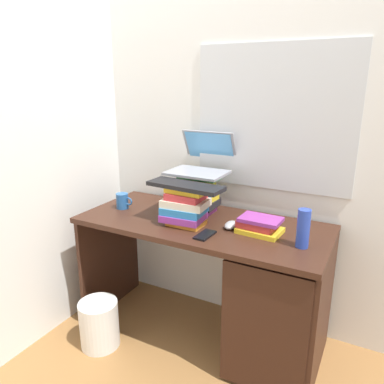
{
  "coord_description": "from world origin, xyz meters",
  "views": [
    {
      "loc": [
        0.85,
        -1.73,
        1.48
      ],
      "look_at": [
        -0.04,
        -0.05,
        0.91
      ],
      "focal_mm": 34.66,
      "sensor_mm": 36.0,
      "label": 1
    }
  ],
  "objects": [
    {
      "name": "water_bottle",
      "position": [
        0.56,
        -0.07,
        0.83
      ],
      "size": [
        0.06,
        0.06,
        0.19
      ],
      "primitive_type": "cylinder",
      "color": "#263FA5",
      "rests_on": "desk"
    },
    {
      "name": "keyboard",
      "position": [
        -0.06,
        -0.08,
        0.95
      ],
      "size": [
        0.43,
        0.17,
        0.02
      ],
      "primitive_type": "cube",
      "rotation": [
        0.0,
        0.0,
        -0.07
      ],
      "color": "black",
      "rests_on": "book_stack_keyboard_riser"
    },
    {
      "name": "mug",
      "position": [
        -0.53,
        -0.03,
        0.78
      ],
      "size": [
        0.11,
        0.07,
        0.09
      ],
      "color": "#265999",
      "rests_on": "desk"
    },
    {
      "name": "wall_back",
      "position": [
        0.0,
        0.35,
        1.3
      ],
      "size": [
        6.0,
        0.06,
        2.6
      ],
      "color": "white",
      "rests_on": "ground"
    },
    {
      "name": "book_stack_keyboard_riser",
      "position": [
        -0.07,
        -0.07,
        0.83
      ],
      "size": [
        0.25,
        0.21,
        0.21
      ],
      "color": "orange",
      "rests_on": "desk"
    },
    {
      "name": "computer_mouse",
      "position": [
        0.18,
        -0.01,
        0.75
      ],
      "size": [
        0.06,
        0.1,
        0.04
      ],
      "primitive_type": "ellipsoid",
      "color": "#A5A8AD",
      "rests_on": "desk"
    },
    {
      "name": "laptop",
      "position": [
        -0.1,
        0.2,
        1.02
      ],
      "size": [
        0.33,
        0.35,
        0.23
      ],
      "color": "gray",
      "rests_on": "book_stack_tall"
    },
    {
      "name": "desk",
      "position": [
        0.35,
        -0.02,
        0.4
      ],
      "size": [
        1.39,
        0.61,
        0.73
      ],
      "color": "#381E14",
      "rests_on": "ground"
    },
    {
      "name": "ground_plane",
      "position": [
        0.0,
        0.0,
        0.0
      ],
      "size": [
        6.0,
        6.0,
        0.0
      ],
      "primitive_type": "plane",
      "color": "olive"
    },
    {
      "name": "wastebasket",
      "position": [
        -0.48,
        -0.37,
        0.14
      ],
      "size": [
        0.22,
        0.22,
        0.28
      ],
      "primitive_type": "cylinder",
      "color": "silver",
      "rests_on": "ground"
    },
    {
      "name": "book_stack_tall",
      "position": [
        -0.1,
        0.13,
        0.84
      ],
      "size": [
        0.26,
        0.2,
        0.23
      ],
      "color": "#8C338C",
      "rests_on": "desk"
    },
    {
      "name": "wall_left",
      "position": [
        -0.86,
        0.0,
        1.3
      ],
      "size": [
        0.05,
        6.0,
        2.6
      ],
      "primitive_type": "cube",
      "color": "silver",
      "rests_on": "ground"
    },
    {
      "name": "book_stack_side",
      "position": [
        0.33,
        0.0,
        0.77
      ],
      "size": [
        0.23,
        0.17,
        0.08
      ],
      "color": "yellow",
      "rests_on": "desk"
    },
    {
      "name": "cell_phone",
      "position": [
        0.1,
        -0.17,
        0.74
      ],
      "size": [
        0.07,
        0.14,
        0.01
      ],
      "primitive_type": "cube",
      "rotation": [
        0.0,
        0.0,
        -0.06
      ],
      "color": "black",
      "rests_on": "desk"
    }
  ]
}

